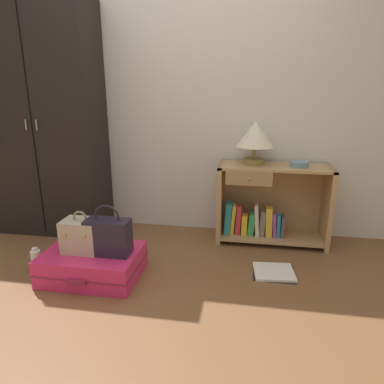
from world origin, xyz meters
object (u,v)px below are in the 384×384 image
object	(u,v)px
wardrobe	(47,122)
open_book_on_floor	(274,272)
table_lamp	(255,136)
train_case	(82,235)
handbag	(108,236)
bottle	(36,260)
bowl	(299,164)
bookshelf	(268,205)
suitcase_large	(93,264)

from	to	relation	value
wardrobe	open_book_on_floor	size ratio (longest dim) A/B	6.53
table_lamp	train_case	xyz separation A→B (m)	(-1.21, -0.88, -0.63)
wardrobe	train_case	bearing A→B (deg)	-50.25
train_case	handbag	size ratio (longest dim) A/B	0.83
train_case	bottle	bearing A→B (deg)	-179.96
bottle	open_book_on_floor	distance (m)	1.82
bowl	open_book_on_floor	size ratio (longest dim) A/B	0.50
bottle	open_book_on_floor	bearing A→B (deg)	8.50
bowl	train_case	world-z (taller)	bowl
bookshelf	suitcase_large	world-z (taller)	bookshelf
handbag	bottle	xyz separation A→B (m)	(-0.60, 0.01, -0.25)
suitcase_large	handbag	distance (m)	0.28
train_case	open_book_on_floor	world-z (taller)	train_case
wardrobe	open_book_on_floor	world-z (taller)	wardrobe
suitcase_large	bookshelf	bearing A→B (deg)	34.11
wardrobe	bottle	world-z (taller)	wardrobe
wardrobe	train_case	distance (m)	1.30
train_case	bowl	bearing A→B (deg)	28.07
bowl	table_lamp	bearing A→B (deg)	175.22
bowl	open_book_on_floor	distance (m)	0.95
table_lamp	suitcase_large	size ratio (longest dim) A/B	0.54
train_case	bottle	size ratio (longest dim) A/B	1.60
handbag	wardrobe	bearing A→B (deg)	136.96
wardrobe	bowl	xyz separation A→B (m)	(2.28, 0.02, -0.32)
suitcase_large	open_book_on_floor	distance (m)	1.36
handbag	open_book_on_floor	distance (m)	1.27
table_lamp	train_case	distance (m)	1.63
table_lamp	bowl	xyz separation A→B (m)	(0.38, -0.03, -0.23)
wardrobe	table_lamp	world-z (taller)	wardrobe
bookshelf	bowl	world-z (taller)	bowl
bookshelf	bottle	bearing A→B (deg)	-153.49
bowl	handbag	size ratio (longest dim) A/B	0.44
table_lamp	train_case	bearing A→B (deg)	-144.03
table_lamp	open_book_on_floor	xyz separation A→B (m)	(0.19, -0.61, -0.95)
bookshelf	table_lamp	bearing A→B (deg)	177.45
wardrobe	table_lamp	size ratio (longest dim) A/B	5.60
suitcase_large	open_book_on_floor	size ratio (longest dim) A/B	2.17
bookshelf	bowl	size ratio (longest dim) A/B	6.02
bowl	train_case	xyz separation A→B (m)	(-1.59, -0.85, -0.41)
table_lamp	suitcase_large	bearing A→B (deg)	-142.43
train_case	bottle	distance (m)	0.46
wardrobe	handbag	bearing A→B (deg)	-43.04
wardrobe	bookshelf	distance (m)	2.17
wardrobe	bookshelf	xyz separation A→B (m)	(2.05, 0.05, -0.71)
table_lamp	handbag	world-z (taller)	table_lamp
bookshelf	train_case	world-z (taller)	bookshelf
suitcase_large	train_case	distance (m)	0.23
train_case	suitcase_large	bearing A→B (deg)	-0.68
wardrobe	train_case	xyz separation A→B (m)	(0.69, -0.83, -0.72)
bookshelf	suitcase_large	distance (m)	1.58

